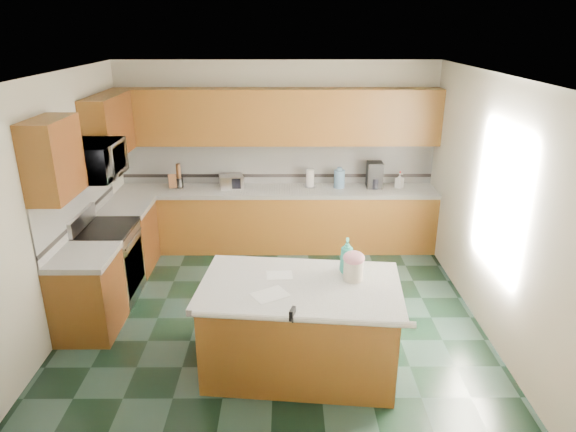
{
  "coord_description": "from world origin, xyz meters",
  "views": [
    {
      "loc": [
        0.12,
        -5.1,
        3.17
      ],
      "look_at": [
        0.15,
        0.35,
        1.12
      ],
      "focal_mm": 32.0,
      "sensor_mm": 36.0,
      "label": 1
    }
  ],
  "objects_px": {
    "island_base": "(300,330)",
    "island_top": "(300,287)",
    "treat_jar": "(353,270)",
    "toaster_oven": "(231,182)",
    "knife_block": "(172,181)",
    "coffee_maker": "(375,175)",
    "soap_bottle_island": "(347,256)"
  },
  "relations": [
    {
      "from": "knife_block",
      "to": "coffee_maker",
      "type": "bearing_deg",
      "value": -15.59
    },
    {
      "from": "island_top",
      "to": "soap_bottle_island",
      "type": "xyz_separation_m",
      "value": [
        0.45,
        0.24,
        0.21
      ]
    },
    {
      "from": "island_top",
      "to": "treat_jar",
      "type": "relative_size",
      "value": 9.64
    },
    {
      "from": "treat_jar",
      "to": "toaster_oven",
      "type": "bearing_deg",
      "value": 95.63
    },
    {
      "from": "island_top",
      "to": "knife_block",
      "type": "xyz_separation_m",
      "value": [
        -1.78,
        2.95,
        0.13
      ]
    },
    {
      "from": "soap_bottle_island",
      "to": "coffee_maker",
      "type": "relative_size",
      "value": 0.94
    },
    {
      "from": "island_base",
      "to": "treat_jar",
      "type": "bearing_deg",
      "value": 16.39
    },
    {
      "from": "island_base",
      "to": "treat_jar",
      "type": "height_order",
      "value": "treat_jar"
    },
    {
      "from": "island_top",
      "to": "knife_block",
      "type": "bearing_deg",
      "value": 126.85
    },
    {
      "from": "island_base",
      "to": "island_top",
      "type": "xyz_separation_m",
      "value": [
        0.0,
        0.0,
        0.46
      ]
    },
    {
      "from": "soap_bottle_island",
      "to": "toaster_oven",
      "type": "distance_m",
      "value": 3.04
    },
    {
      "from": "island_top",
      "to": "soap_bottle_island",
      "type": "height_order",
      "value": "soap_bottle_island"
    },
    {
      "from": "treat_jar",
      "to": "coffee_maker",
      "type": "bearing_deg",
      "value": 56.32
    },
    {
      "from": "island_top",
      "to": "toaster_oven",
      "type": "height_order",
      "value": "toaster_oven"
    },
    {
      "from": "treat_jar",
      "to": "soap_bottle_island",
      "type": "xyz_separation_m",
      "value": [
        -0.05,
        0.15,
        0.08
      ]
    },
    {
      "from": "island_top",
      "to": "treat_jar",
      "type": "distance_m",
      "value": 0.52
    },
    {
      "from": "soap_bottle_island",
      "to": "knife_block",
      "type": "height_order",
      "value": "soap_bottle_island"
    },
    {
      "from": "knife_block",
      "to": "coffee_maker",
      "type": "height_order",
      "value": "coffee_maker"
    },
    {
      "from": "island_base",
      "to": "soap_bottle_island",
      "type": "relative_size",
      "value": 4.97
    },
    {
      "from": "treat_jar",
      "to": "soap_bottle_island",
      "type": "bearing_deg",
      "value": 86.2
    },
    {
      "from": "treat_jar",
      "to": "soap_bottle_island",
      "type": "relative_size",
      "value": 0.55
    },
    {
      "from": "island_base",
      "to": "knife_block",
      "type": "height_order",
      "value": "knife_block"
    },
    {
      "from": "knife_block",
      "to": "coffee_maker",
      "type": "xyz_separation_m",
      "value": [
        2.94,
        0.03,
        0.09
      ]
    },
    {
      "from": "soap_bottle_island",
      "to": "coffee_maker",
      "type": "distance_m",
      "value": 2.83
    },
    {
      "from": "island_base",
      "to": "toaster_oven",
      "type": "xyz_separation_m",
      "value": [
        -0.92,
        2.95,
        0.59
      ]
    },
    {
      "from": "treat_jar",
      "to": "toaster_oven",
      "type": "xyz_separation_m",
      "value": [
        -1.42,
        2.86,
        0.0
      ]
    },
    {
      "from": "island_top",
      "to": "knife_block",
      "type": "relative_size",
      "value": 9.06
    },
    {
      "from": "island_base",
      "to": "coffee_maker",
      "type": "xyz_separation_m",
      "value": [
        1.16,
        2.98,
        0.68
      ]
    },
    {
      "from": "island_base",
      "to": "island_top",
      "type": "bearing_deg",
      "value": 95.8
    },
    {
      "from": "coffee_maker",
      "to": "toaster_oven",
      "type": "bearing_deg",
      "value": -177.96
    },
    {
      "from": "knife_block",
      "to": "island_top",
      "type": "bearing_deg",
      "value": -75.13
    },
    {
      "from": "treat_jar",
      "to": "knife_block",
      "type": "relative_size",
      "value": 0.94
    }
  ]
}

